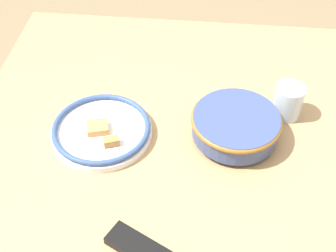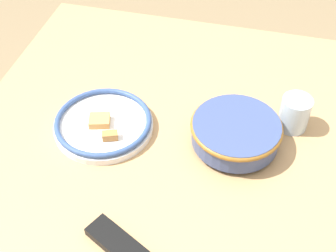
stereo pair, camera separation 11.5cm
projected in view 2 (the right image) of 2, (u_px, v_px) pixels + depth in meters
name	position (u px, v px, depth m)	size (l,w,h in m)	color
dining_table	(184.00, 159.00, 1.23)	(1.11, 1.05, 0.71)	tan
noodle_bowl	(236.00, 132.00, 1.13)	(0.22, 0.22, 0.07)	#384775
food_plate	(103.00, 124.00, 1.18)	(0.25, 0.25, 0.04)	white
tv_remote	(123.00, 248.00, 0.94)	(0.18, 0.13, 0.02)	black
drinking_glass	(295.00, 113.00, 1.17)	(0.07, 0.07, 0.09)	silver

